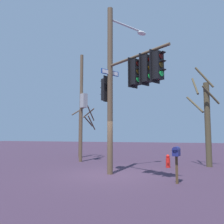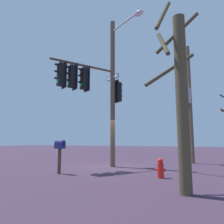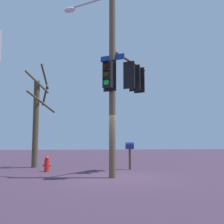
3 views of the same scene
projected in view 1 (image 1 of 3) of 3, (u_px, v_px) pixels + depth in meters
name	position (u px, v px, depth m)	size (l,w,h in m)	color
ground_plane	(109.00, 175.00, 10.54)	(80.00, 80.00, 0.00)	#3A293C
main_signal_pole_assembly	(123.00, 78.00, 10.54)	(4.35, 3.55, 8.26)	brown
secondary_pole_assembly	(82.00, 105.00, 15.77)	(0.56, 0.65, 7.51)	brown
fire_hydrant	(168.00, 161.00, 12.81)	(0.38, 0.24, 0.73)	red
mailbox	(176.00, 154.00, 8.77)	(0.48, 0.33, 1.41)	#4C3823
bare_tree_behind_pole	(82.00, 130.00, 18.48)	(2.06, 2.04, 4.30)	brown
bare_tree_across_street	(207.00, 119.00, 13.30)	(1.72, 1.81, 5.86)	#4B422D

